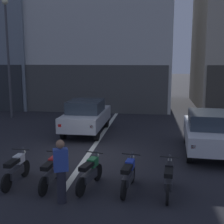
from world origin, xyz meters
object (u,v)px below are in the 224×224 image
object	(u,v)px
motorcycle_blue_row_right_mid	(128,175)
person_by_motorcycles	(61,171)
street_lamp	(8,47)
motorcycle_black_row_rightmost	(169,178)
car_white_parked_kerbside	(209,131)
motorcycle_green_row_centre	(90,172)
motorcycle_white_row_leftmost	(16,169)
motorcycle_red_row_left_mid	(52,172)
car_silver_crossing_near	(86,115)

from	to	relation	value
motorcycle_blue_row_right_mid	person_by_motorcycles	size ratio (longest dim) A/B	1.00
street_lamp	motorcycle_black_row_rightmost	bearing A→B (deg)	-46.07
car_white_parked_kerbside	street_lamp	distance (m)	12.78
person_by_motorcycles	street_lamp	bearing A→B (deg)	121.85
motorcycle_blue_row_right_mid	person_by_motorcycles	world-z (taller)	person_by_motorcycles
motorcycle_green_row_centre	car_white_parked_kerbside	bearing A→B (deg)	44.17
motorcycle_blue_row_right_mid	motorcycle_green_row_centre	bearing A→B (deg)	178.84
motorcycle_white_row_leftmost	motorcycle_blue_row_right_mid	xyz separation A→B (m)	(3.32, -0.00, 0.00)
motorcycle_blue_row_right_mid	person_by_motorcycles	xyz separation A→B (m)	(-1.64, -0.96, 0.40)
person_by_motorcycles	car_white_parked_kerbside	bearing A→B (deg)	47.12
motorcycle_white_row_leftmost	motorcycle_green_row_centre	distance (m)	2.22
car_white_parked_kerbside	motorcycle_blue_row_right_mid	bearing A→B (deg)	-126.25
motorcycle_white_row_leftmost	motorcycle_red_row_left_mid	size ratio (longest dim) A/B	1.00
motorcycle_black_row_rightmost	person_by_motorcycles	world-z (taller)	person_by_motorcycles
motorcycle_red_row_left_mid	person_by_motorcycles	bearing A→B (deg)	-57.30
motorcycle_red_row_left_mid	street_lamp	bearing A→B (deg)	121.77
car_silver_crossing_near	motorcycle_blue_row_right_mid	distance (m)	6.81
motorcycle_green_row_centre	motorcycle_black_row_rightmost	bearing A→B (deg)	-3.13
car_silver_crossing_near	motorcycle_white_row_leftmost	distance (m)	6.32
motorcycle_red_row_left_mid	motorcycle_black_row_rightmost	xyz separation A→B (m)	(3.32, -0.03, 0.00)
motorcycle_red_row_left_mid	motorcycle_blue_row_right_mid	size ratio (longest dim) A/B	1.00
motorcycle_red_row_left_mid	motorcycle_blue_row_right_mid	bearing A→B (deg)	1.73
motorcycle_white_row_leftmost	motorcycle_green_row_centre	size ratio (longest dim) A/B	1.02
person_by_motorcycles	car_silver_crossing_near	bearing A→B (deg)	97.77
motorcycle_blue_row_right_mid	motorcycle_white_row_leftmost	bearing A→B (deg)	179.97
motorcycle_green_row_centre	car_silver_crossing_near	bearing A→B (deg)	103.68
motorcycle_red_row_left_mid	motorcycle_black_row_rightmost	bearing A→B (deg)	-0.55
car_white_parked_kerbside	motorcycle_blue_row_right_mid	distance (m)	4.74
motorcycle_white_row_leftmost	motorcycle_red_row_left_mid	world-z (taller)	same
motorcycle_red_row_left_mid	motorcycle_blue_row_right_mid	xyz separation A→B (m)	(2.21, 0.07, 0.00)
motorcycle_white_row_leftmost	person_by_motorcycles	distance (m)	1.98
car_silver_crossing_near	person_by_motorcycles	bearing A→B (deg)	-82.23
car_silver_crossing_near	person_by_motorcycles	world-z (taller)	person_by_motorcycles
car_white_parked_kerbside	person_by_motorcycles	world-z (taller)	person_by_motorcycles
car_silver_crossing_near	car_white_parked_kerbside	world-z (taller)	same
motorcycle_black_row_rightmost	car_white_parked_kerbside	bearing A→B (deg)	66.65
motorcycle_red_row_left_mid	motorcycle_green_row_centre	size ratio (longest dim) A/B	1.02
motorcycle_black_row_rightmost	motorcycle_red_row_left_mid	bearing A→B (deg)	179.45
car_silver_crossing_near	motorcycle_green_row_centre	world-z (taller)	car_silver_crossing_near
car_silver_crossing_near	motorcycle_blue_row_right_mid	size ratio (longest dim) A/B	2.47
car_silver_crossing_near	motorcycle_red_row_left_mid	bearing A→B (deg)	-86.28
motorcycle_white_row_leftmost	car_silver_crossing_near	bearing A→B (deg)	83.67
car_white_parked_kerbside	motorcycle_white_row_leftmost	bearing A→B (deg)	-148.08
car_white_parked_kerbside	motorcycle_green_row_centre	distance (m)	5.45
car_silver_crossing_near	motorcycle_red_row_left_mid	world-z (taller)	car_silver_crossing_near
motorcycle_red_row_left_mid	person_by_motorcycles	world-z (taller)	person_by_motorcycles
car_white_parked_kerbside	street_lamp	xyz separation A→B (m)	(-10.93, 5.68, 3.40)
car_white_parked_kerbside	motorcycle_black_row_rightmost	bearing A→B (deg)	-113.35
car_silver_crossing_near	motorcycle_black_row_rightmost	xyz separation A→B (m)	(3.73, -6.37, -0.43)
motorcycle_red_row_left_mid	person_by_motorcycles	distance (m)	1.14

